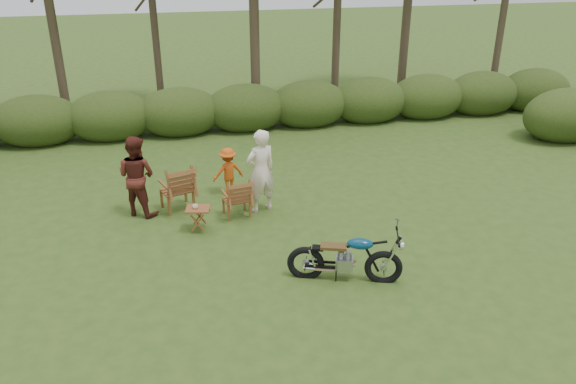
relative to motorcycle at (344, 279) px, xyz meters
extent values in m
plane|color=#2E4818|center=(-0.33, -0.24, 0.00)|extent=(80.00, 80.00, 0.00)
cylinder|color=#3C2E21|center=(-5.83, 10.86, 3.60)|extent=(0.28, 0.28, 7.20)
cylinder|color=#3C2E21|center=(-2.83, 11.96, 3.15)|extent=(0.24, 0.24, 6.30)
cylinder|color=#3C2E21|center=(3.17, 10.86, 3.24)|extent=(0.26, 0.26, 6.48)
cylinder|color=#3C2E21|center=(8.67, 9.76, 3.42)|extent=(0.24, 0.24, 6.84)
ellipsoid|color=#263A15|center=(-6.33, 8.76, 0.63)|extent=(2.52, 1.68, 1.51)
ellipsoid|color=#263A15|center=(-4.33, 8.76, 0.63)|extent=(2.52, 1.68, 1.51)
ellipsoid|color=#263A15|center=(-2.33, 8.76, 0.63)|extent=(2.52, 1.68, 1.51)
ellipsoid|color=#263A15|center=(-0.33, 8.76, 0.63)|extent=(2.52, 1.68, 1.51)
ellipsoid|color=#263A15|center=(1.67, 8.76, 0.63)|extent=(2.52, 1.68, 1.51)
ellipsoid|color=#263A15|center=(3.67, 8.76, 0.63)|extent=(2.52, 1.68, 1.51)
ellipsoid|color=#263A15|center=(5.67, 8.76, 0.63)|extent=(2.52, 1.68, 1.51)
ellipsoid|color=#263A15|center=(7.67, 8.76, 0.63)|extent=(2.52, 1.68, 1.51)
ellipsoid|color=#263A15|center=(9.67, 8.76, 0.63)|extent=(2.52, 1.68, 1.51)
ellipsoid|color=#263A15|center=(8.67, 5.76, 0.68)|extent=(2.70, 1.80, 1.62)
imported|color=#F0E3C6|center=(-2.35, 2.33, 0.54)|extent=(0.11, 0.11, 0.09)
imported|color=#F2DCC8|center=(-0.90, 2.97, 0.00)|extent=(0.77, 0.63, 1.83)
imported|color=#521E17|center=(-3.46, 3.41, 0.00)|extent=(1.07, 1.02, 1.73)
imported|color=#CA4D13|center=(-1.48, 3.99, 0.00)|extent=(0.80, 0.57, 1.11)
camera|label=1|loc=(-2.77, -7.82, 5.38)|focal=35.00mm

